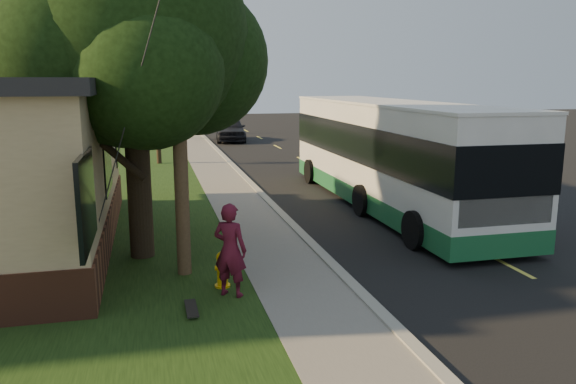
# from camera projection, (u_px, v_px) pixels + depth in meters

# --- Properties ---
(ground) EXTENTS (120.00, 120.00, 0.00)m
(ground) POSITION_uv_depth(u_px,v_px,m) (343.00, 279.00, 12.07)
(ground) COLOR black
(ground) RESTS_ON ground
(road) EXTENTS (8.00, 80.00, 0.01)m
(road) POSITION_uv_depth(u_px,v_px,m) (355.00, 186.00, 22.53)
(road) COLOR black
(road) RESTS_ON ground
(curb) EXTENTS (0.25, 80.00, 0.12)m
(curb) POSITION_uv_depth(u_px,v_px,m) (257.00, 190.00, 21.58)
(curb) COLOR gray
(curb) RESTS_ON ground
(sidewalk) EXTENTS (2.00, 80.00, 0.08)m
(sidewalk) POSITION_uv_depth(u_px,v_px,m) (231.00, 191.00, 21.35)
(sidewalk) COLOR slate
(sidewalk) RESTS_ON ground
(grass_verge) EXTENTS (5.00, 80.00, 0.07)m
(grass_verge) POSITION_uv_depth(u_px,v_px,m) (136.00, 196.00, 20.53)
(grass_verge) COLOR black
(grass_verge) RESTS_ON ground
(fire_hydrant) EXTENTS (0.32, 0.32, 0.74)m
(fire_hydrant) POSITION_uv_depth(u_px,v_px,m) (222.00, 269.00, 11.38)
(fire_hydrant) COLOR #E6AD0C
(fire_hydrant) RESTS_ON grass_verge
(utility_pole) EXTENTS (2.86, 3.21, 9.07)m
(utility_pole) POSITION_uv_depth(u_px,v_px,m) (176.00, 59.00, 11.34)
(utility_pole) COLOR #473321
(utility_pole) RESTS_ON ground
(leafy_tree) EXTENTS (6.30, 6.00, 7.80)m
(leafy_tree) POSITION_uv_depth(u_px,v_px,m) (133.00, 37.00, 12.60)
(leafy_tree) COLOR black
(leafy_tree) RESTS_ON grass_verge
(bare_tree_near) EXTENTS (1.38, 1.21, 4.31)m
(bare_tree_near) POSITION_uv_depth(u_px,v_px,m) (157.00, 122.00, 27.97)
(bare_tree_near) COLOR black
(bare_tree_near) RESTS_ON grass_verge
(bare_tree_far) EXTENTS (1.38, 1.21, 4.03)m
(bare_tree_far) POSITION_uv_depth(u_px,v_px,m) (162.00, 112.00, 39.54)
(bare_tree_far) COLOR black
(bare_tree_far) RESTS_ON grass_verge
(traffic_signal) EXTENTS (0.18, 0.22, 5.50)m
(traffic_signal) POSITION_uv_depth(u_px,v_px,m) (206.00, 94.00, 43.94)
(traffic_signal) COLOR #2D2D30
(traffic_signal) RESTS_ON ground
(transit_bus) EXTENTS (3.00, 13.01, 3.52)m
(transit_bus) POSITION_uv_depth(u_px,v_px,m) (389.00, 151.00, 18.68)
(transit_bus) COLOR silver
(transit_bus) RESTS_ON ground
(skateboarder) EXTENTS (0.81, 0.74, 1.85)m
(skateboarder) POSITION_uv_depth(u_px,v_px,m) (230.00, 250.00, 10.80)
(skateboarder) COLOR #511021
(skateboarder) RESTS_ON grass_verge
(skateboard_main) EXTENTS (0.22, 0.83, 0.08)m
(skateboard_main) POSITION_uv_depth(u_px,v_px,m) (191.00, 309.00, 10.19)
(skateboard_main) COLOR black
(skateboard_main) RESTS_ON grass_verge
(dumpster) EXTENTS (1.69, 1.51, 1.24)m
(dumpster) POSITION_uv_depth(u_px,v_px,m) (54.00, 188.00, 18.71)
(dumpster) COLOR black
(dumpster) RESTS_ON building_lot
(distant_car) EXTENTS (2.49, 5.14, 1.69)m
(distant_car) POSITION_uv_depth(u_px,v_px,m) (230.00, 129.00, 39.21)
(distant_car) COLOR black
(distant_car) RESTS_ON ground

